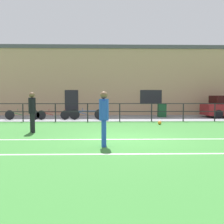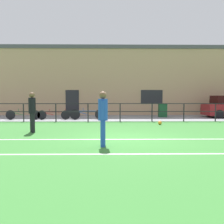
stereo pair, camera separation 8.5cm
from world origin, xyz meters
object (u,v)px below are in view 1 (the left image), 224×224
(bicycle_parked_2, at_px, (53,115))
(trash_bin_0, at_px, (162,110))
(player_goalkeeper, at_px, (32,110))
(soccer_ball_match, at_px, (160,123))
(bicycle_parked_1, at_px, (22,115))
(bicycle_parked_0, at_px, (87,114))
(player_striker, at_px, (104,115))

(bicycle_parked_2, height_order, trash_bin_0, trash_bin_0)
(trash_bin_0, bearing_deg, player_goalkeeper, -134.78)
(soccer_ball_match, height_order, bicycle_parked_2, bicycle_parked_2)
(trash_bin_0, bearing_deg, bicycle_parked_1, -169.23)
(player_goalkeeper, relative_size, bicycle_parked_2, 0.80)
(soccer_ball_match, relative_size, bicycle_parked_0, 0.09)
(player_goalkeeper, distance_m, player_striker, 4.33)
(player_goalkeeper, xyz_separation_m, bicycle_parked_2, (-0.35, 5.61, -0.66))
(trash_bin_0, bearing_deg, player_striker, -112.18)
(player_goalkeeper, xyz_separation_m, soccer_ball_match, (6.22, 2.77, -0.89))
(player_goalkeeper, relative_size, bicycle_parked_1, 0.76)
(bicycle_parked_1, relative_size, trash_bin_0, 2.24)
(player_goalkeeper, height_order, player_striker, player_goalkeeper)
(soccer_ball_match, bearing_deg, trash_bin_0, 75.63)
(player_striker, height_order, bicycle_parked_0, player_striker)
(bicycle_parked_2, bearing_deg, player_striker, -67.73)
(bicycle_parked_1, bearing_deg, trash_bin_0, 10.77)
(player_goalkeeper, xyz_separation_m, bicycle_parked_1, (-2.40, 5.61, -0.65))
(bicycle_parked_1, bearing_deg, bicycle_parked_2, -0.00)
(player_striker, distance_m, bicycle_parked_0, 8.68)
(bicycle_parked_1, distance_m, bicycle_parked_2, 2.06)
(bicycle_parked_1, height_order, trash_bin_0, trash_bin_0)
(player_goalkeeper, distance_m, bicycle_parked_2, 5.66)
(soccer_ball_match, relative_size, bicycle_parked_2, 0.10)
(bicycle_parked_1, bearing_deg, player_striker, -56.99)
(bicycle_parked_0, bearing_deg, soccer_ball_match, -33.48)
(bicycle_parked_0, bearing_deg, trash_bin_0, 18.78)
(player_goalkeeper, distance_m, trash_bin_0, 10.55)
(soccer_ball_match, relative_size, trash_bin_0, 0.21)
(player_goalkeeper, relative_size, player_striker, 1.01)
(bicycle_parked_2, bearing_deg, bicycle_parked_1, 180.00)
(player_striker, xyz_separation_m, bicycle_parked_1, (-5.57, 8.57, -0.64))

